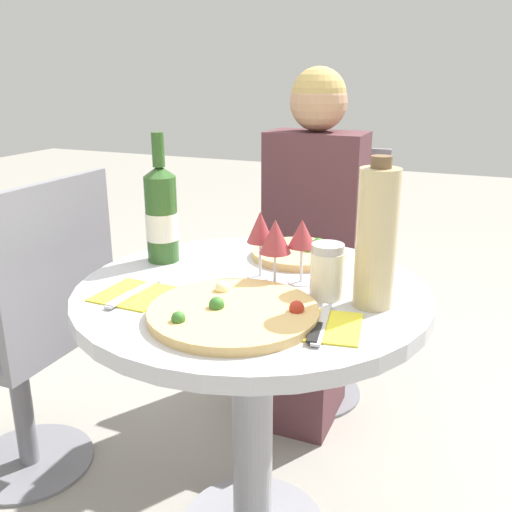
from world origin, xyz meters
The scene contains 14 objects.
dining_table centered at (0.00, 0.00, 0.55)m, with size 0.81×0.81×0.71m.
chair_behind_diner centered at (-0.08, 0.80, 0.45)m, with size 0.43×0.43×0.92m.
seated_diner centered at (-0.08, 0.66, 0.55)m, with size 0.33×0.40×1.20m.
chair_empty_side centered at (-0.69, -0.01, 0.45)m, with size 0.43×0.43×0.92m.
pizza_large centered at (0.03, -0.17, 0.72)m, with size 0.35×0.35×0.04m.
pizza_small_far centered at (0.03, 0.25, 0.72)m, with size 0.25×0.25×0.05m.
wine_bottle centered at (-0.29, 0.09, 0.83)m, with size 0.08×0.08×0.33m.
tall_carafe centered at (0.28, 0.00, 0.86)m, with size 0.08×0.08×0.32m.
sugar_shaker centered at (0.17, 0.01, 0.77)m, with size 0.07×0.07×0.12m.
wine_glass_back_right centered at (0.09, 0.07, 0.82)m, with size 0.07×0.07×0.15m.
wine_glass_center centered at (0.04, 0.03, 0.82)m, with size 0.07×0.07×0.16m.
wine_glass_back_left centered at (-0.01, 0.07, 0.83)m, with size 0.06×0.06×0.16m.
place_setting_left centered at (-0.22, -0.15, 0.71)m, with size 0.15×0.19×0.01m.
place_setting_right centered at (0.21, -0.15, 0.71)m, with size 0.17×0.19×0.01m.
Camera 1 is at (0.48, -1.12, 1.18)m, focal length 40.00 mm.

